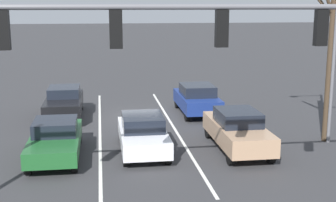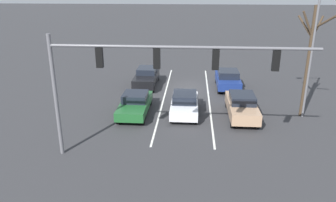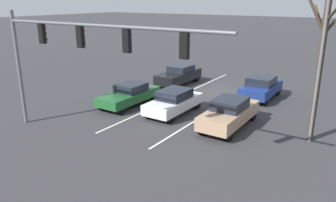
# 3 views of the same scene
# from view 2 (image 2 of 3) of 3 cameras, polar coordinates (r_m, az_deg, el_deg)

# --- Properties ---
(ground_plane) EXTENTS (240.00, 240.00, 0.00)m
(ground_plane) POSITION_cam_2_polar(r_m,az_deg,el_deg) (27.97, 3.34, 2.27)
(ground_plane) COLOR #333335
(lane_stripe_left_divider) EXTENTS (0.12, 16.88, 0.01)m
(lane_stripe_left_divider) POSITION_cam_2_polar(r_m,az_deg,el_deg) (25.68, 7.10, 0.54)
(lane_stripe_left_divider) COLOR silver
(lane_stripe_left_divider) RESTS_ON ground_plane
(lane_stripe_center_divider) EXTENTS (0.12, 16.88, 0.01)m
(lane_stripe_center_divider) POSITION_cam_2_polar(r_m,az_deg,el_deg) (25.74, -0.66, 0.75)
(lane_stripe_center_divider) COLOR silver
(lane_stripe_center_divider) RESTS_ON ground_plane
(car_tan_leftlane_front) EXTENTS (1.76, 4.74, 1.62)m
(car_tan_leftlane_front) POSITION_cam_2_polar(r_m,az_deg,el_deg) (22.11, 12.71, -0.77)
(car_tan_leftlane_front) COLOR tan
(car_tan_leftlane_front) RESTS_ON ground_plane
(car_darkgreen_rightlane_front) EXTENTS (1.83, 4.71, 1.42)m
(car_darkgreen_rightlane_front) POSITION_cam_2_polar(r_m,az_deg,el_deg) (22.33, -5.75, -0.44)
(car_darkgreen_rightlane_front) COLOR #1E5928
(car_darkgreen_rightlane_front) RESTS_ON ground_plane
(car_white_midlane_front) EXTENTS (1.78, 4.35, 1.48)m
(car_white_midlane_front) POSITION_cam_2_polar(r_m,az_deg,el_deg) (22.17, 2.91, -0.43)
(car_white_midlane_front) COLOR silver
(car_white_midlane_front) RESTS_ON ground_plane
(car_black_rightlane_second) EXTENTS (1.78, 4.69, 1.55)m
(car_black_rightlane_second) POSITION_cam_2_polar(r_m,az_deg,el_deg) (28.42, -3.76, 4.23)
(car_black_rightlane_second) COLOR black
(car_black_rightlane_second) RESTS_ON ground_plane
(car_navy_leftlane_second) EXTENTS (1.88, 4.26, 1.58)m
(car_navy_leftlane_second) POSITION_cam_2_polar(r_m,az_deg,el_deg) (28.07, 10.37, 3.80)
(car_navy_leftlane_second) COLOR navy
(car_navy_leftlane_second) RESTS_ON ground_plane
(traffic_signal_gantry) EXTENTS (12.49, 0.37, 6.22)m
(traffic_signal_gantry) POSITION_cam_2_polar(r_m,az_deg,el_deg) (15.42, -4.05, 5.85)
(traffic_signal_gantry) COLOR slate
(traffic_signal_gantry) RESTS_ON ground_plane
(street_lamp_left_shoulder) EXTENTS (2.13, 0.24, 9.04)m
(street_lamp_left_shoulder) POSITION_cam_2_polar(r_m,az_deg,el_deg) (22.36, 23.53, 9.89)
(street_lamp_left_shoulder) COLOR slate
(street_lamp_left_shoulder) RESTS_ON ground_plane
(bare_tree_near) EXTENTS (1.69, 2.34, 7.19)m
(bare_tree_near) POSITION_cam_2_polar(r_m,az_deg,el_deg) (22.83, 23.38, 7.00)
(bare_tree_near) COLOR #423323
(bare_tree_near) RESTS_ON ground_plane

